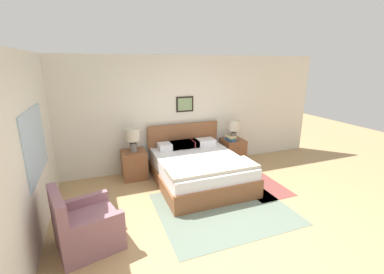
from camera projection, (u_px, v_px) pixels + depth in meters
The scene contains 15 objects.
ground_plane at pixel (232, 231), 3.85m from camera, with size 16.00×16.00×0.00m, color tan.
wall_back at pixel (176, 113), 5.96m from camera, with size 7.60×0.09×2.60m.
wall_left at pixel (35, 142), 3.81m from camera, with size 0.08×5.13×2.60m.
area_rug_main at pixel (223, 208), 4.45m from camera, with size 2.20×1.87×0.01m.
area_rug_bedside at pixel (261, 185), 5.27m from camera, with size 0.81×1.22×0.01m.
bed at pixel (199, 168), 5.33m from camera, with size 1.72×2.03×1.07m.
armchair at pixel (85, 227), 3.47m from camera, with size 0.95×0.95×0.87m.
nightstand_near_window at pixel (134, 164), 5.57m from camera, with size 0.51×0.53×0.61m.
nightstand_by_door at pixel (233, 151), 6.41m from camera, with size 0.51×0.53×0.61m.
table_lamp_near_window at pixel (133, 137), 5.39m from camera, with size 0.30×0.30×0.49m.
table_lamp_by_door at pixel (234, 127), 6.22m from camera, with size 0.30×0.30×0.49m.
book_thick_bottom at pixel (230, 140), 6.24m from camera, with size 0.19×0.29×0.03m.
book_hardcover_middle at pixel (230, 139), 6.23m from camera, with size 0.19×0.26×0.03m.
book_novel_upper at pixel (230, 138), 6.22m from camera, with size 0.17×0.29×0.03m.
book_slim_near_top at pixel (230, 136), 6.21m from camera, with size 0.21×0.29×0.04m.
Camera 1 is at (-1.74, -2.87, 2.43)m, focal length 24.00 mm.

